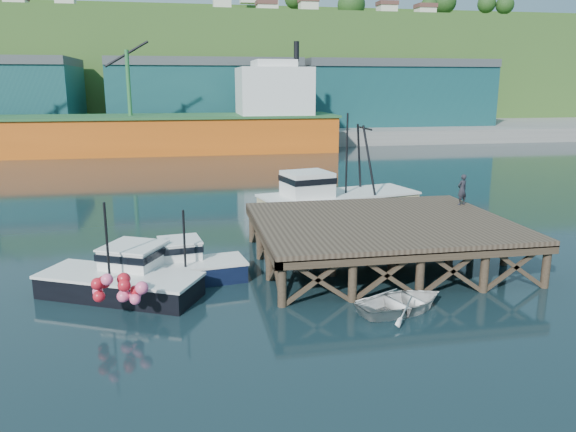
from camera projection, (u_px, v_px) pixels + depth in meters
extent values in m
plane|color=black|center=(269.00, 268.00, 26.51)|extent=(300.00, 300.00, 0.00)
cube|color=brown|center=(381.00, 222.00, 27.03)|extent=(12.00, 10.00, 0.25)
cube|color=#473828|center=(423.00, 257.00, 22.45)|extent=(12.00, 0.30, 0.35)
cylinder|color=#473828|center=(282.00, 287.00, 21.79)|extent=(0.36, 0.36, 2.60)
cylinder|color=#473828|center=(546.00, 270.00, 23.83)|extent=(0.36, 0.36, 2.60)
cylinder|color=#473828|center=(252.00, 228.00, 30.78)|extent=(0.36, 0.36, 2.60)
cylinder|color=#473828|center=(446.00, 219.00, 32.83)|extent=(0.36, 0.36, 2.60)
cube|color=gray|center=(205.00, 130.00, 93.24)|extent=(160.00, 40.00, 2.00)
cube|color=#195351|center=(205.00, 97.00, 87.19)|extent=(28.00, 16.00, 9.00)
cube|color=#195351|center=(389.00, 96.00, 92.56)|extent=(30.00, 16.00, 9.00)
cube|color=orange|center=(115.00, 136.00, 69.77)|extent=(55.00, 9.50, 4.40)
cube|color=#26592D|center=(114.00, 117.00, 69.24)|extent=(55.50, 10.00, 0.30)
cube|color=silver|center=(273.00, 92.00, 72.13)|extent=(9.00, 9.00, 6.00)
cube|color=silver|center=(273.00, 65.00, 71.37)|extent=(5.00, 7.00, 1.20)
cylinder|color=black|center=(296.00, 51.00, 71.52)|extent=(0.70, 0.70, 2.50)
cube|color=#2D511E|center=(198.00, 72.00, 119.63)|extent=(220.00, 50.00, 22.00)
cube|color=#0E1632|center=(184.00, 274.00, 24.52)|extent=(5.51, 2.67, 0.82)
cube|color=silver|center=(184.00, 264.00, 24.42)|extent=(5.62, 2.73, 0.11)
cube|color=silver|center=(180.00, 250.00, 25.20)|extent=(1.96, 1.96, 0.82)
cube|color=black|center=(180.00, 246.00, 25.16)|extent=(2.07, 2.07, 0.27)
cylinder|color=black|center=(184.00, 240.00, 23.64)|extent=(0.10, 0.10, 2.55)
cube|color=black|center=(120.00, 286.00, 22.88)|extent=(6.87, 5.02, 0.90)
cube|color=silver|center=(119.00, 275.00, 22.77)|extent=(7.00, 5.12, 0.12)
cube|color=silver|center=(134.00, 257.00, 23.76)|extent=(2.88, 2.88, 0.90)
cube|color=black|center=(133.00, 252.00, 23.72)|extent=(3.05, 3.05, 0.30)
cylinder|color=black|center=(107.00, 242.00, 21.80)|extent=(0.10, 0.10, 3.19)
sphere|color=#FF5D90|center=(105.00, 297.00, 20.03)|extent=(0.42, 0.42, 0.42)
sphere|color=#FF5D90|center=(131.00, 288.00, 20.33)|extent=(0.42, 0.42, 0.42)
sphere|color=red|center=(118.00, 288.00, 19.74)|extent=(0.42, 0.42, 0.42)
cube|color=#CEBB85|center=(339.00, 207.00, 35.81)|extent=(10.40, 5.53, 1.62)
cube|color=silver|center=(339.00, 194.00, 35.61)|extent=(10.62, 5.74, 0.13)
cube|color=silver|center=(305.00, 183.00, 35.04)|extent=(3.19, 3.05, 1.62)
cube|color=black|center=(305.00, 178.00, 34.95)|extent=(3.30, 3.16, 0.36)
cylinder|color=black|center=(347.00, 157.00, 35.15)|extent=(0.12, 0.12, 5.39)
imported|color=silver|center=(402.00, 302.00, 21.41)|extent=(4.35, 3.64, 0.77)
imported|color=black|center=(462.00, 190.00, 30.11)|extent=(0.70, 0.57, 1.67)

